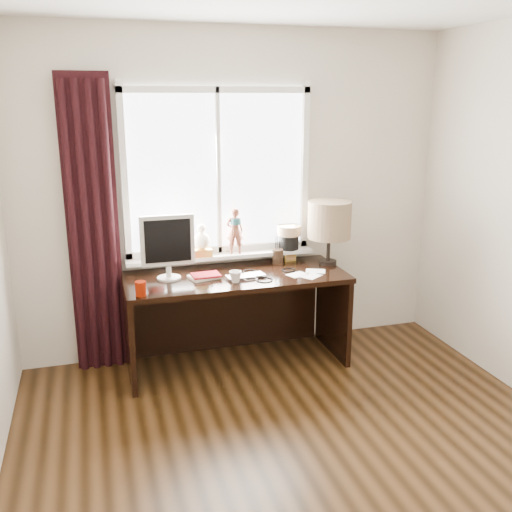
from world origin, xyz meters
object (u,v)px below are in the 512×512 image
object	(u,v)px
laptop	(246,276)
mug	(235,276)
desk	(233,300)
monitor	(168,243)
red_cup	(141,289)
table_lamp	(329,221)

from	to	relation	value
laptop	mug	size ratio (longest dim) A/B	3.24
desk	monitor	size ratio (longest dim) A/B	3.47
mug	monitor	world-z (taller)	monitor
mug	laptop	bearing A→B (deg)	39.57
red_cup	table_lamp	size ratio (longest dim) A/B	0.19
monitor	table_lamp	size ratio (longest dim) A/B	0.94
laptop	desk	size ratio (longest dim) A/B	0.17
laptop	desk	bearing A→B (deg)	100.32
mug	table_lamp	world-z (taller)	table_lamp
red_cup	laptop	bearing A→B (deg)	12.85
mug	desk	distance (m)	0.40
red_cup	table_lamp	xyz separation A→B (m)	(1.55, 0.35, 0.31)
laptop	desk	xyz separation A→B (m)	(-0.06, 0.18, -0.26)
monitor	laptop	bearing A→B (deg)	-13.24
mug	desk	size ratio (longest dim) A/B	0.05
mug	desk	xyz separation A→B (m)	(0.05, 0.27, -0.29)
laptop	desk	distance (m)	0.32
mug	red_cup	distance (m)	0.71
red_cup	table_lamp	world-z (taller)	table_lamp
laptop	red_cup	xyz separation A→B (m)	(-0.80, -0.18, 0.04)
laptop	red_cup	distance (m)	0.82
desk	table_lamp	xyz separation A→B (m)	(0.80, -0.02, 0.61)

